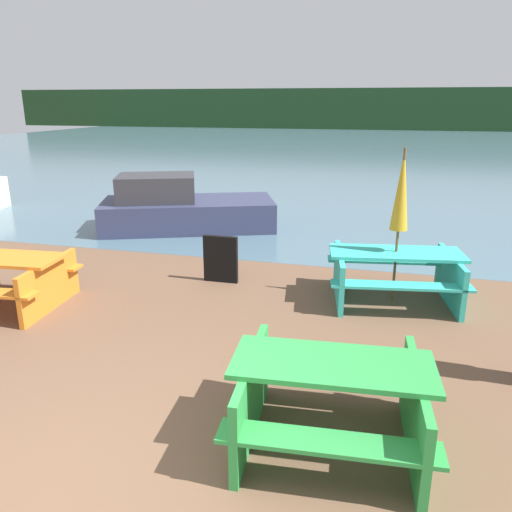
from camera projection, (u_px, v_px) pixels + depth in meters
ground_plane at (68, 496)px, 3.64m from camera, size 60.00×60.00×0.00m
water at (355, 146)px, 32.04m from camera, size 60.00×50.00×0.00m
far_treeline at (370, 109)px, 49.92m from camera, size 80.00×1.60×4.00m
picnic_table_green at (331, 395)px, 4.08m from camera, size 1.71×1.49×0.76m
picnic_table_orange at (5, 276)px, 6.90m from camera, size 1.72×1.51×0.72m
picnic_table_teal at (395, 271)px, 7.08m from camera, size 2.03×1.64×0.74m
umbrella_gold at (402, 191)px, 6.74m from camera, size 0.24×0.24×2.17m
boat at (182, 208)px, 11.18m from camera, size 4.12×2.94×1.21m
signboard at (221, 259)px, 7.85m from camera, size 0.55×0.08×0.75m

